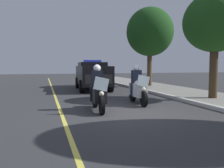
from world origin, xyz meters
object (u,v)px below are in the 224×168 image
cyclist_background (107,75)px  tree_far_back (150,32)px  tree_mid_block (215,23)px  police_motorcycle_lead_left (98,92)px  police_motorcycle_lead_right (138,88)px  police_suv (93,74)px

cyclist_background → tree_far_back: bearing=54.4°
tree_far_back → tree_mid_block: bearing=-0.6°
police_motorcycle_lead_left → police_motorcycle_lead_right: size_ratio=1.00×
tree_far_back → police_suv: bearing=-76.5°
police_motorcycle_lead_right → tree_mid_block: 5.01m
police_motorcycle_lead_left → police_suv: (-7.26, 1.28, 0.37)m
tree_mid_block → tree_far_back: tree_far_back is taller
police_motorcycle_lead_right → tree_mid_block: size_ratio=0.42×
police_motorcycle_lead_left → tree_mid_block: (-1.09, 6.00, 3.02)m
police_motorcycle_lead_left → tree_mid_block: size_ratio=0.42×
police_motorcycle_lead_left → police_suv: size_ratio=0.43×
cyclist_background → tree_mid_block: bearing=16.6°
police_motorcycle_lead_right → tree_mid_block: bearing=91.3°
cyclist_background → police_suv: bearing=-30.9°
tree_mid_block → police_motorcycle_lead_right: bearing=-88.7°
police_suv → cyclist_background: police_suv is taller
police_motorcycle_lead_right → tree_far_back: tree_far_back is taller
police_motorcycle_lead_right → cyclist_background: bearing=172.8°
police_motorcycle_lead_right → police_suv: bearing=-173.4°
police_motorcycle_lead_left → police_motorcycle_lead_right: same height
police_motorcycle_lead_left → police_motorcycle_lead_right: (-0.99, 2.01, 0.00)m
police_motorcycle_lead_left → cyclist_background: bearing=163.0°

